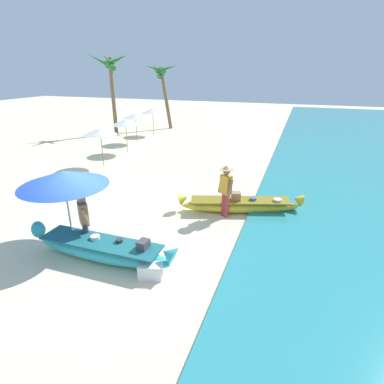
% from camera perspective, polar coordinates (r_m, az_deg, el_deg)
% --- Properties ---
extents(ground_plane, '(80.00, 80.00, 0.00)m').
position_cam_1_polar(ground_plane, '(9.33, -16.46, -8.13)').
color(ground_plane, beige).
extents(boat_cyan_foreground, '(4.10, 0.78, 0.80)m').
position_cam_1_polar(boat_cyan_foreground, '(8.23, -16.32, -10.10)').
color(boat_cyan_foreground, '#33B2BC').
rests_on(boat_cyan_foreground, ground).
extents(boat_yellow_midground, '(4.15, 1.86, 0.71)m').
position_cam_1_polar(boat_yellow_midground, '(10.54, 8.90, -2.35)').
color(boat_yellow_midground, yellow).
rests_on(boat_yellow_midground, ground).
extents(person_vendor_hatted, '(0.57, 0.48, 1.75)m').
position_cam_1_polar(person_vendor_hatted, '(9.87, 6.27, 0.83)').
color(person_vendor_hatted, '#B2383D').
rests_on(person_vendor_hatted, ground).
extents(person_tourist_customer, '(0.53, 0.52, 1.55)m').
position_cam_1_polar(person_tourist_customer, '(8.56, -19.35, -4.71)').
color(person_tourist_customer, '#333842').
rests_on(person_tourist_customer, ground).
extents(patio_umbrella_large, '(2.31, 2.31, 2.07)m').
position_cam_1_polar(patio_umbrella_large, '(8.69, -22.73, 2.30)').
color(patio_umbrella_large, '#B7B7BC').
rests_on(patio_umbrella_large, ground).
extents(parasol_row_0, '(1.60, 1.60, 1.91)m').
position_cam_1_polar(parasol_row_0, '(15.67, -16.65, 10.72)').
color(parasol_row_0, '#8E6B47').
rests_on(parasol_row_0, ground).
extents(parasol_row_1, '(1.60, 1.60, 1.91)m').
position_cam_1_polar(parasol_row_1, '(18.15, -12.23, 12.53)').
color(parasol_row_1, '#8E6B47').
rests_on(parasol_row_1, ground).
extents(parasol_row_2, '(1.60, 1.60, 1.91)m').
position_cam_1_polar(parasol_row_2, '(20.69, -10.41, 13.74)').
color(parasol_row_2, '#8E6B47').
rests_on(parasol_row_2, ground).
extents(parasol_row_3, '(1.60, 1.60, 1.91)m').
position_cam_1_polar(parasol_row_3, '(23.08, -7.31, 14.72)').
color(parasol_row_3, '#8E6B47').
rests_on(parasol_row_3, ground).
extents(palm_tree_tall_inland, '(2.55, 2.67, 5.01)m').
position_cam_1_polar(palm_tree_tall_inland, '(25.78, -5.51, 20.46)').
color(palm_tree_tall_inland, brown).
rests_on(palm_tree_tall_inland, ground).
extents(palm_tree_leaning_seaward, '(2.73, 2.55, 5.63)m').
position_cam_1_polar(palm_tree_leaning_seaward, '(24.06, -14.85, 20.87)').
color(palm_tree_leaning_seaward, brown).
rests_on(palm_tree_leaning_seaward, ground).
extents(cooler_box, '(0.61, 0.47, 0.36)m').
position_cam_1_polar(cooler_box, '(7.40, -7.69, -14.31)').
color(cooler_box, silver).
rests_on(cooler_box, ground).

